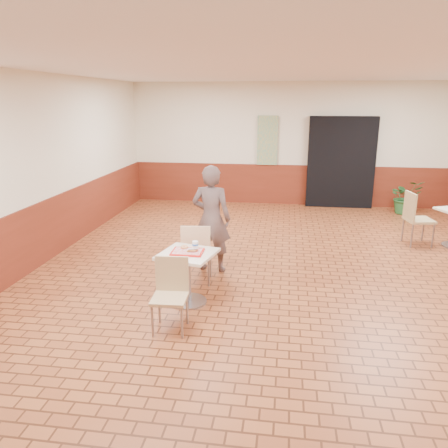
# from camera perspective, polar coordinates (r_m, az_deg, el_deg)

# --- Properties ---
(room_shell) EXTENTS (8.01, 10.01, 3.01)m
(room_shell) POSITION_cam_1_polar(r_m,az_deg,el_deg) (6.12, 9.09, 5.61)
(room_shell) COLOR brown
(room_shell) RESTS_ON ground
(wainscot_band) EXTENTS (8.00, 10.00, 1.00)m
(wainscot_band) POSITION_cam_1_polar(r_m,az_deg,el_deg) (6.38, 8.69, -3.26)
(wainscot_band) COLOR #622212
(wainscot_band) RESTS_ON ground
(corridor_doorway) EXTENTS (1.60, 0.22, 2.20)m
(corridor_doorway) POSITION_cam_1_polar(r_m,az_deg,el_deg) (11.08, 15.03, 7.76)
(corridor_doorway) COLOR black
(corridor_doorway) RESTS_ON ground
(promo_poster) EXTENTS (0.50, 0.03, 1.20)m
(promo_poster) POSITION_cam_1_polar(r_m,az_deg,el_deg) (11.02, 5.69, 10.80)
(promo_poster) COLOR gray
(promo_poster) RESTS_ON wainscot_band
(main_table) EXTENTS (0.66, 0.66, 0.69)m
(main_table) POSITION_cam_1_polar(r_m,az_deg,el_deg) (5.69, -4.74, -5.90)
(main_table) COLOR beige
(main_table) RESTS_ON ground
(chair_main_front) EXTENTS (0.41, 0.41, 0.85)m
(chair_main_front) POSITION_cam_1_polar(r_m,az_deg,el_deg) (5.10, -6.98, -8.56)
(chair_main_front) COLOR tan
(chair_main_front) RESTS_ON ground
(chair_main_back) EXTENTS (0.45, 0.45, 0.90)m
(chair_main_back) POSITION_cam_1_polar(r_m,az_deg,el_deg) (6.25, -3.59, -3.49)
(chair_main_back) COLOR #E9BC8C
(chair_main_back) RESTS_ON ground
(customer) EXTENTS (0.64, 0.45, 1.65)m
(customer) POSITION_cam_1_polar(r_m,az_deg,el_deg) (6.66, -1.66, 0.68)
(customer) COLOR brown
(customer) RESTS_ON ground
(serving_tray) EXTENTS (0.40, 0.31, 0.02)m
(serving_tray) POSITION_cam_1_polar(r_m,az_deg,el_deg) (5.60, -4.80, -3.63)
(serving_tray) COLOR red
(serving_tray) RESTS_ON main_table
(ring_donut) EXTENTS (0.10, 0.10, 0.03)m
(ring_donut) POSITION_cam_1_polar(r_m,az_deg,el_deg) (5.70, -5.21, -3.01)
(ring_donut) COLOR #DE8E51
(ring_donut) RESTS_ON serving_tray
(long_john_donut) EXTENTS (0.15, 0.10, 0.04)m
(long_john_donut) POSITION_cam_1_polar(r_m,az_deg,el_deg) (5.56, -4.12, -3.43)
(long_john_donut) COLOR #C37239
(long_john_donut) RESTS_ON serving_tray
(paper_cup) EXTENTS (0.08, 0.08, 0.10)m
(paper_cup) POSITION_cam_1_polar(r_m,az_deg,el_deg) (5.66, -3.78, -2.73)
(paper_cup) COLOR white
(paper_cup) RESTS_ON serving_tray
(chair_second_left) EXTENTS (0.52, 0.52, 0.98)m
(chair_second_left) POSITION_cam_1_polar(r_m,az_deg,el_deg) (8.66, 23.71, 1.00)
(chair_second_left) COLOR tan
(chair_second_left) RESTS_ON ground
(potted_plant) EXTENTS (0.86, 0.79, 0.80)m
(potted_plant) POSITION_cam_1_polar(r_m,az_deg,el_deg) (11.00, 22.59, 3.30)
(potted_plant) COLOR #245C2A
(potted_plant) RESTS_ON ground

